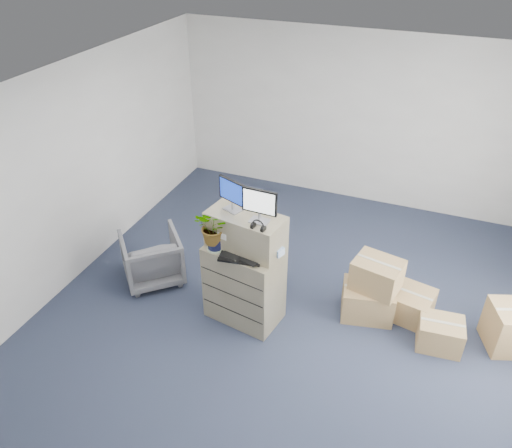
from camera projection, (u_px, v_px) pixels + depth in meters
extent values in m
plane|color=#242C40|center=(284.00, 330.00, 6.03)|extent=(7.00, 7.00, 0.00)
cube|color=silver|center=(358.00, 120.00, 7.99)|extent=(6.00, 0.02, 2.80)
cube|color=gray|center=(244.00, 284.00, 5.97)|extent=(0.95, 0.67, 1.02)
cube|color=gray|center=(246.00, 231.00, 5.60)|extent=(0.93, 0.58, 0.44)
cube|color=#99999E|center=(233.00, 209.00, 5.57)|extent=(0.24, 0.21, 0.01)
cylinder|color=#99999E|center=(233.00, 205.00, 5.54)|extent=(0.03, 0.03, 0.09)
cube|color=black|center=(232.00, 191.00, 5.45)|extent=(0.36, 0.17, 0.27)
cube|color=navy|center=(231.00, 192.00, 5.44)|extent=(0.32, 0.13, 0.24)
cube|color=#99999E|center=(259.00, 221.00, 5.37)|extent=(0.21, 0.16, 0.01)
cylinder|color=#99999E|center=(259.00, 217.00, 5.34)|extent=(0.03, 0.03, 0.09)
cube|color=black|center=(260.00, 201.00, 5.24)|extent=(0.40, 0.04, 0.28)
cube|color=silver|center=(259.00, 202.00, 5.23)|extent=(0.36, 0.02, 0.25)
torus|color=black|center=(258.00, 226.00, 5.23)|extent=(0.15, 0.04, 0.15)
cube|color=black|center=(240.00, 258.00, 5.53)|extent=(0.51, 0.27, 0.03)
ellipsoid|color=silver|center=(263.00, 262.00, 5.47)|extent=(0.11, 0.08, 0.03)
cylinder|color=gray|center=(255.00, 240.00, 5.63)|extent=(0.07, 0.07, 0.24)
cube|color=silver|center=(241.00, 244.00, 5.75)|extent=(0.06, 0.05, 0.02)
cube|color=black|center=(240.00, 240.00, 5.72)|extent=(0.05, 0.03, 0.10)
cube|color=black|center=(271.00, 252.00, 5.61)|extent=(0.21, 0.18, 0.05)
cube|color=#3A6DC7|center=(274.00, 249.00, 5.53)|extent=(0.26, 0.19, 0.09)
cylinder|color=#9FB390|center=(215.00, 248.00, 5.69)|extent=(0.20, 0.20, 0.02)
cylinder|color=black|center=(215.00, 243.00, 5.65)|extent=(0.17, 0.17, 0.13)
imported|color=#275D1A|center=(214.00, 230.00, 5.56)|extent=(0.47, 0.50, 0.34)
imported|color=slate|center=(152.00, 256.00, 6.65)|extent=(1.01, 1.01, 0.76)
cube|color=#A3814F|center=(367.00, 301.00, 6.14)|extent=(0.70, 0.59, 0.43)
cube|color=#A3814F|center=(440.00, 334.00, 5.73)|extent=(0.52, 0.44, 0.36)
cube|color=#A3814F|center=(409.00, 304.00, 6.15)|extent=(0.63, 0.60, 0.36)
cube|color=#A3814F|center=(377.00, 275.00, 5.93)|extent=(0.63, 0.54, 0.38)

